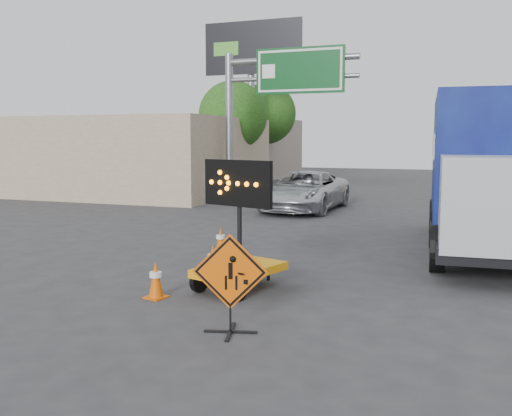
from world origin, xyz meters
The scene contains 14 objects.
ground centered at (0.00, 0.00, 0.00)m, with size 100.00×100.00×0.00m, color #2D2D30.
storefront_left_near centered at (-14.00, 20.00, 2.00)m, with size 14.00×10.00×4.00m, color tan.
storefront_left_far centered at (-15.00, 34.00, 2.20)m, with size 12.00×10.00×4.40m, color #A6958A.
highway_gantry centered at (-4.43, 17.96, 5.07)m, with size 6.18×0.38×6.90m.
billboard centered at (-8.35, 25.87, 7.35)m, with size 6.10×0.54×9.85m.
tree_left_near centered at (-8.00, 22.00, 4.16)m, with size 3.71×3.71×6.03m.
tree_left_far centered at (-9.00, 30.00, 4.60)m, with size 4.10×4.10×6.66m.
construction_sign centered at (0.73, 1.13, 0.81)m, with size 1.12×0.80×1.53m.
arrow_board centered at (-0.08, 3.50, 0.58)m, with size 1.56×2.02×2.54m.
pickup_truck centered at (-2.30, 16.02, 0.80)m, with size 2.66×5.77×1.60m, color silver.
box_truck centered at (4.47, 9.41, 1.84)m, with size 3.18×8.71×4.07m.
cone_a centered at (-1.32, 2.41, 0.35)m, with size 0.43×0.43×0.70m.
cone_b centered at (-1.03, 4.29, 0.35)m, with size 0.46×0.46×0.70m.
cone_c centered at (-1.85, 6.53, 0.35)m, with size 0.45×0.45×0.70m.
Camera 1 is at (4.04, -6.59, 2.94)m, focal length 40.00 mm.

